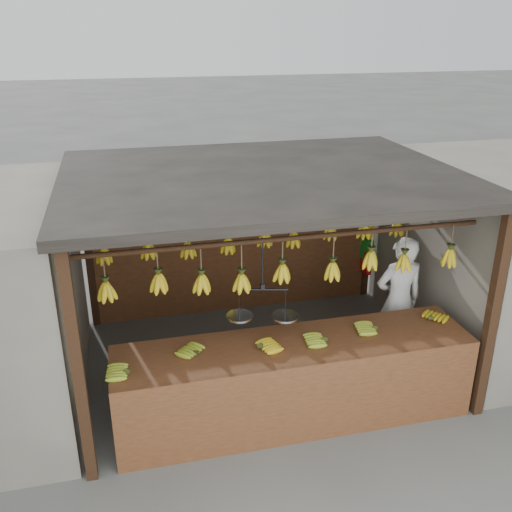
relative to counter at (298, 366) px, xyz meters
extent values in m
plane|color=#5B5B57|center=(-0.06, 1.23, -0.71)|extent=(80.00, 80.00, 0.00)
cube|color=black|center=(-2.06, -0.27, 0.44)|extent=(0.10, 0.10, 2.30)
cube|color=black|center=(1.94, -0.27, 0.44)|extent=(0.10, 0.10, 2.30)
cube|color=black|center=(-2.06, 2.73, 0.44)|extent=(0.10, 0.10, 2.30)
cube|color=black|center=(1.94, 2.73, 0.44)|extent=(0.10, 0.10, 2.30)
cube|color=black|center=(-0.06, 1.23, 1.64)|extent=(4.30, 3.30, 0.10)
cylinder|color=black|center=(-0.06, 0.23, 1.29)|extent=(4.00, 0.05, 0.05)
cylinder|color=black|center=(-0.06, 1.23, 1.29)|extent=(4.00, 0.05, 0.05)
cylinder|color=black|center=(-0.06, 2.23, 1.29)|extent=(4.00, 0.05, 0.05)
cube|color=brown|center=(-0.06, 2.73, 0.19)|extent=(4.00, 0.06, 1.80)
cube|color=brown|center=(0.00, 0.13, 0.15)|extent=(3.67, 0.81, 0.08)
cube|color=brown|center=(0.00, -0.27, -0.26)|extent=(3.67, 0.04, 0.90)
cube|color=black|center=(-1.73, -0.22, -0.30)|extent=(0.07, 0.07, 0.82)
cube|color=black|center=(1.73, -0.22, -0.30)|extent=(0.07, 0.07, 0.82)
cube|color=black|center=(-1.73, 0.49, -0.30)|extent=(0.07, 0.07, 0.82)
cube|color=black|center=(1.73, 0.49, -0.30)|extent=(0.07, 0.07, 0.82)
ellipsoid|color=#92A523|center=(-1.66, -0.02, 0.22)|extent=(0.25, 0.20, 0.06)
ellipsoid|color=#92A523|center=(-0.99, 0.14, 0.22)|extent=(0.30, 0.30, 0.06)
ellipsoid|color=gold|center=(-0.36, 0.07, 0.22)|extent=(0.28, 0.24, 0.06)
ellipsoid|color=#92A523|center=(0.29, 0.09, 0.22)|extent=(0.25, 0.20, 0.06)
ellipsoid|color=#92A523|center=(0.89, 0.18, 0.22)|extent=(0.27, 0.22, 0.06)
ellipsoid|color=gold|center=(1.58, 0.21, 0.22)|extent=(0.30, 0.29, 0.06)
ellipsoid|color=gold|center=(-1.78, 0.27, 0.91)|extent=(0.16, 0.16, 0.28)
ellipsoid|color=gold|center=(-1.30, 0.27, 0.94)|extent=(0.16, 0.16, 0.28)
ellipsoid|color=gold|center=(-0.90, 0.28, 0.89)|extent=(0.16, 0.16, 0.28)
ellipsoid|color=gold|center=(-0.52, 0.23, 0.88)|extent=(0.16, 0.16, 0.28)
ellipsoid|color=gold|center=(-0.11, 0.26, 0.92)|extent=(0.16, 0.16, 0.28)
ellipsoid|color=gold|center=(0.41, 0.26, 0.89)|extent=(0.16, 0.16, 0.28)
ellipsoid|color=gold|center=(0.82, 0.26, 0.97)|extent=(0.16, 0.16, 0.28)
ellipsoid|color=gold|center=(1.20, 0.28, 0.89)|extent=(0.16, 0.16, 0.28)
ellipsoid|color=gold|center=(1.68, 0.20, 0.94)|extent=(0.16, 0.16, 0.28)
ellipsoid|color=gold|center=(-1.81, 1.28, 0.87)|extent=(0.16, 0.16, 0.28)
ellipsoid|color=gold|center=(-1.33, 1.20, 0.91)|extent=(0.16, 0.16, 0.28)
ellipsoid|color=gold|center=(-0.90, 1.26, 0.86)|extent=(0.16, 0.16, 0.28)
ellipsoid|color=gold|center=(-0.46, 1.22, 0.88)|extent=(0.16, 0.16, 0.28)
ellipsoid|color=gold|center=(-0.03, 1.23, 0.92)|extent=(0.16, 0.16, 0.28)
ellipsoid|color=gold|center=(0.32, 1.25, 0.87)|extent=(0.16, 0.16, 0.28)
ellipsoid|color=gold|center=(0.75, 1.23, 0.94)|extent=(0.16, 0.16, 0.28)
ellipsoid|color=gold|center=(1.18, 1.24, 0.91)|extent=(0.16, 0.16, 0.28)
ellipsoid|color=gold|center=(1.63, 1.28, 0.89)|extent=(0.16, 0.16, 0.28)
ellipsoid|color=gold|center=(-1.76, 2.26, 0.92)|extent=(0.16, 0.16, 0.28)
ellipsoid|color=#92A523|center=(-1.32, 2.19, 0.85)|extent=(0.16, 0.16, 0.28)
ellipsoid|color=gold|center=(-0.93, 2.21, 0.89)|extent=(0.16, 0.16, 0.28)
ellipsoid|color=gold|center=(-0.44, 2.21, 0.91)|extent=(0.16, 0.16, 0.28)
ellipsoid|color=gold|center=(-0.09, 2.24, 0.88)|extent=(0.16, 0.16, 0.28)
ellipsoid|color=#92A523|center=(0.41, 2.21, 0.91)|extent=(0.16, 0.16, 0.28)
ellipsoid|color=gold|center=(0.78, 2.22, 0.96)|extent=(0.16, 0.16, 0.28)
ellipsoid|color=gold|center=(1.25, 2.24, 0.87)|extent=(0.16, 0.16, 0.28)
ellipsoid|color=#92A523|center=(1.68, 2.25, 0.94)|extent=(0.16, 0.16, 0.28)
cylinder|color=black|center=(-0.31, 0.23, 1.03)|extent=(0.02, 0.02, 0.51)
cylinder|color=black|center=(-0.31, 0.23, 0.78)|extent=(0.48, 0.14, 0.02)
cylinder|color=silver|center=(-0.53, 0.29, 0.48)|extent=(0.26, 0.26, 0.02)
cylinder|color=silver|center=(-0.09, 0.18, 0.48)|extent=(0.26, 0.26, 0.02)
imported|color=white|center=(1.54, 0.90, 0.11)|extent=(0.60, 0.39, 1.63)
cube|color=#1426BF|center=(1.88, 2.58, 0.74)|extent=(0.08, 0.26, 0.34)
cube|color=yellow|center=(1.88, 2.58, 0.46)|extent=(0.08, 0.26, 0.34)
cube|color=#199926|center=(1.88, 2.58, 0.10)|extent=(0.08, 0.26, 0.34)
cube|color=red|center=(1.88, 2.58, -0.10)|extent=(0.08, 0.26, 0.34)
camera|label=1|loc=(-1.56, -4.61, 3.19)|focal=40.00mm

